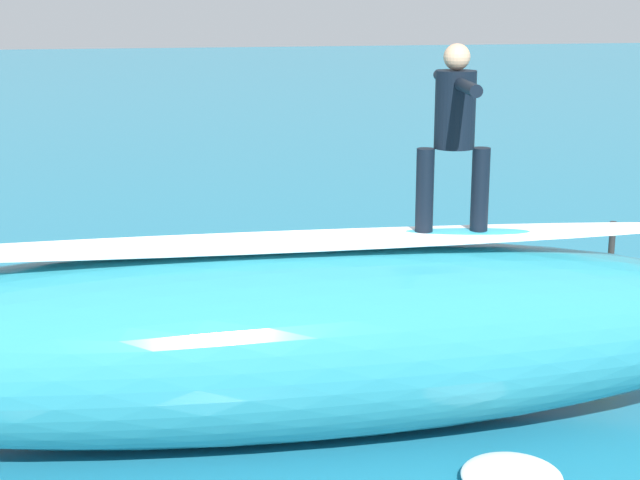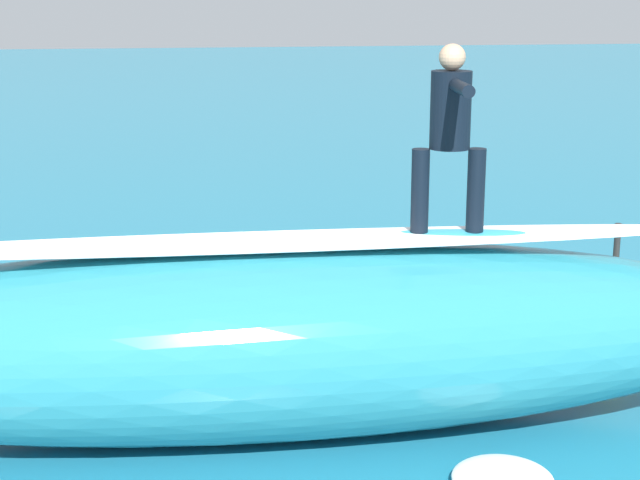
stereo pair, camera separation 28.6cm
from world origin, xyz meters
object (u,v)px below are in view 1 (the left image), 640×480
(buoy_marker, at_px, (608,294))
(surfer_paddling, at_px, (236,298))
(surfer_riding, at_px, (455,124))
(surfboard_riding, at_px, (451,235))
(surfboard_paddling, at_px, (225,312))

(buoy_marker, bearing_deg, surfer_paddling, -15.98)
(surfer_riding, bearing_deg, buoy_marker, -134.26)
(surfboard_riding, distance_m, surfboard_paddling, 4.25)
(surfer_riding, xyz_separation_m, surfboard_paddling, (1.73, -3.46, -2.75))
(surfboard_paddling, bearing_deg, buoy_marker, 160.76)
(surfboard_paddling, xyz_separation_m, buoy_marker, (-4.46, 1.23, 0.35))
(surfboard_riding, xyz_separation_m, surfer_paddling, (1.60, -3.47, -1.58))
(surfboard_paddling, bearing_deg, surfer_riding, 112.73)
(surfboard_riding, bearing_deg, buoy_marker, -134.26)
(surfboard_paddling, bearing_deg, surfer_paddling, -180.00)
(surfboard_paddling, distance_m, buoy_marker, 4.64)
(surfboard_riding, xyz_separation_m, surfer_riding, (-0.00, 0.00, 1.00))
(surfer_paddling, relative_size, buoy_marker, 1.37)
(surfboard_paddling, relative_size, buoy_marker, 1.81)
(surfboard_riding, bearing_deg, surfboard_paddling, -56.96)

